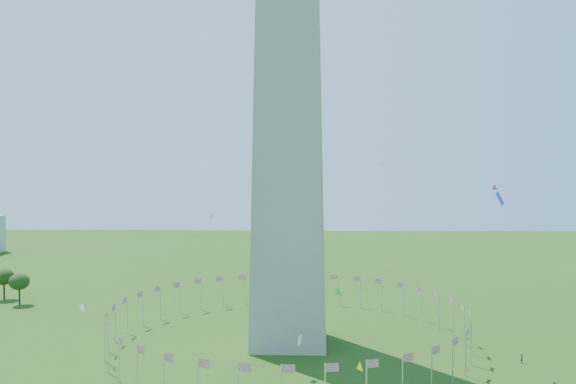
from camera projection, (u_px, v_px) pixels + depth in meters
name	position (u px, v px, depth m)	size (l,w,h in m)	color
flag_ring	(288.00, 324.00, 128.43)	(80.24, 80.24, 9.00)	silver
kites_aloft	(379.00, 288.00, 100.68)	(111.84, 69.86, 35.59)	white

